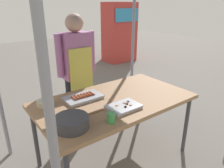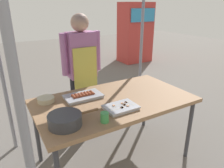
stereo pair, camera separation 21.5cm
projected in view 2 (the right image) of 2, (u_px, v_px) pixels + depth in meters
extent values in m
plane|color=#66605B|center=(114.00, 158.00, 2.43)|extent=(18.00, 18.00, 0.00)
cube|color=#9E724C|center=(114.00, 101.00, 2.17)|extent=(1.60, 0.90, 0.04)
cylinder|color=#3F3F44|center=(189.00, 130.00, 2.34)|extent=(0.04, 0.04, 0.71)
cylinder|color=#3F3F44|center=(37.00, 134.00, 2.27)|extent=(0.04, 0.04, 0.71)
cylinder|color=#3F3F44|center=(145.00, 103.00, 2.97)|extent=(0.04, 0.04, 0.71)
cylinder|color=gray|center=(27.00, 147.00, 0.96)|extent=(0.04, 0.04, 2.11)
cylinder|color=gray|center=(0.00, 65.00, 2.25)|extent=(0.04, 0.04, 2.11)
cylinder|color=gray|center=(141.00, 47.00, 3.15)|extent=(0.04, 0.04, 2.11)
cube|color=#ADADB2|center=(83.00, 97.00, 2.19)|extent=(0.38, 0.22, 0.02)
cube|color=#ADADB2|center=(83.00, 96.00, 2.18)|extent=(0.39, 0.23, 0.01)
cylinder|color=brown|center=(74.00, 97.00, 2.13)|extent=(0.03, 0.09, 0.03)
cylinder|color=brown|center=(77.00, 96.00, 2.15)|extent=(0.03, 0.09, 0.03)
cylinder|color=brown|center=(80.00, 95.00, 2.16)|extent=(0.03, 0.09, 0.03)
cylinder|color=brown|center=(83.00, 95.00, 2.18)|extent=(0.03, 0.09, 0.03)
cylinder|color=brown|center=(86.00, 94.00, 2.19)|extent=(0.03, 0.09, 0.03)
cylinder|color=brown|center=(89.00, 93.00, 2.21)|extent=(0.03, 0.09, 0.03)
cylinder|color=brown|center=(92.00, 93.00, 2.23)|extent=(0.03, 0.09, 0.03)
cube|color=#ADADB2|center=(121.00, 108.00, 1.95)|extent=(0.29, 0.21, 0.02)
cube|color=#ADADB2|center=(121.00, 107.00, 1.95)|extent=(0.30, 0.22, 0.01)
cylinder|color=tan|center=(123.00, 108.00, 1.92)|extent=(0.27, 0.01, 0.01)
cube|color=tan|center=(122.00, 108.00, 1.91)|extent=(0.02, 0.02, 0.02)
cube|color=tan|center=(128.00, 106.00, 1.94)|extent=(0.02, 0.02, 0.02)
cube|color=tan|center=(122.00, 108.00, 1.91)|extent=(0.02, 0.02, 0.02)
cylinder|color=tan|center=(121.00, 106.00, 1.95)|extent=(0.27, 0.01, 0.01)
cube|color=tan|center=(124.00, 105.00, 1.97)|extent=(0.02, 0.02, 0.02)
cube|color=tan|center=(124.00, 105.00, 1.97)|extent=(0.02, 0.02, 0.02)
cylinder|color=tan|center=(119.00, 105.00, 1.98)|extent=(0.27, 0.01, 0.01)
cube|color=tan|center=(126.00, 103.00, 2.01)|extent=(0.02, 0.02, 0.02)
cube|color=tan|center=(114.00, 106.00, 1.95)|extent=(0.02, 0.02, 0.02)
cube|color=tan|center=(122.00, 104.00, 1.99)|extent=(0.02, 0.02, 0.02)
cube|color=tan|center=(126.00, 103.00, 2.02)|extent=(0.02, 0.02, 0.02)
cylinder|color=#38383A|center=(65.00, 120.00, 1.68)|extent=(0.27, 0.27, 0.10)
cylinder|color=brown|center=(89.00, 111.00, 1.77)|extent=(0.16, 0.02, 0.02)
cylinder|color=#386B33|center=(65.00, 116.00, 1.66)|extent=(0.25, 0.25, 0.01)
cylinder|color=#BFB28C|center=(46.00, 100.00, 2.09)|extent=(0.17, 0.17, 0.05)
cylinder|color=#3F994C|center=(105.00, 117.00, 1.73)|extent=(0.07, 0.07, 0.09)
cylinder|color=black|center=(76.00, 106.00, 2.79)|extent=(0.12, 0.12, 0.79)
cylinder|color=black|center=(91.00, 102.00, 2.90)|extent=(0.12, 0.12, 0.79)
cube|color=#B26B9E|center=(81.00, 55.00, 2.60)|extent=(0.34, 0.20, 0.56)
cube|color=#D8CC4C|center=(85.00, 68.00, 2.57)|extent=(0.30, 0.02, 0.51)
cylinder|color=#B26B9E|center=(64.00, 55.00, 2.49)|extent=(0.08, 0.08, 0.51)
cylinder|color=#B26B9E|center=(97.00, 51.00, 2.70)|extent=(0.08, 0.08, 0.51)
sphere|color=tan|center=(80.00, 22.00, 2.47)|extent=(0.21, 0.21, 0.21)
cube|color=#C63338|center=(134.00, 31.00, 6.72)|extent=(0.76, 0.52, 1.68)
cube|color=#338CBF|center=(140.00, 15.00, 6.31)|extent=(0.68, 0.03, 0.36)
cube|color=#BF3833|center=(135.00, 33.00, 6.27)|extent=(0.90, 0.64, 1.72)
cube|color=#338CBF|center=(143.00, 15.00, 5.81)|extent=(0.81, 0.03, 0.36)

